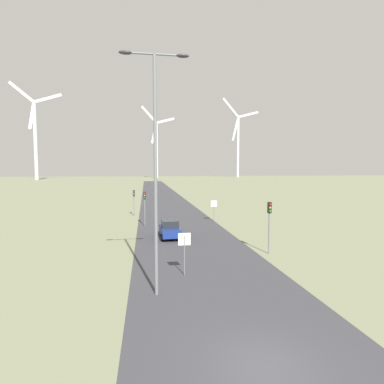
{
  "coord_description": "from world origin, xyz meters",
  "views": [
    {
      "loc": [
        -3.99,
        -9.4,
        6.87
      ],
      "look_at": [
        0.0,
        16.32,
        4.9
      ],
      "focal_mm": 28.0,
      "sensor_mm": 36.0,
      "label": 1
    }
  ],
  "objects": [
    {
      "name": "stop_sign_near",
      "position": [
        -1.56,
        9.47,
        1.95
      ],
      "size": [
        0.81,
        0.07,
        2.78
      ],
      "color": "slate",
      "rests_on": "ground"
    },
    {
      "name": "road_surface",
      "position": [
        0.0,
        48.0,
        0.0
      ],
      "size": [
        10.0,
        240.0,
        0.01
      ],
      "color": "#38383D",
      "rests_on": "ground"
    },
    {
      "name": "wind_turbine_far_left",
      "position": [
        -74.62,
        200.32,
        30.32
      ],
      "size": [
        30.38,
        6.85,
        62.21
      ],
      "color": "silver",
      "rests_on": "ground"
    },
    {
      "name": "wind_turbine_left",
      "position": [
        5.1,
        238.38,
        27.28
      ],
      "size": [
        27.61,
        11.91,
        57.02
      ],
      "color": "silver",
      "rests_on": "ground"
    },
    {
      "name": "traffic_light_post_mid_left",
      "position": [
        -5.74,
        35.3,
        2.8
      ],
      "size": [
        0.28,
        0.33,
        3.81
      ],
      "color": "slate",
      "rests_on": "ground"
    },
    {
      "name": "ground_plane",
      "position": [
        0.0,
        0.0,
        0.0
      ],
      "size": [
        600.0,
        600.0,
        0.0
      ],
      "primitive_type": "plane",
      "color": "#757A5B"
    },
    {
      "name": "traffic_light_post_near_left",
      "position": [
        -4.13,
        26.92,
        3.06
      ],
      "size": [
        0.28,
        0.34,
        4.19
      ],
      "color": "slate",
      "rests_on": "ground"
    },
    {
      "name": "stop_sign_far",
      "position": [
        4.96,
        29.26,
        1.91
      ],
      "size": [
        0.81,
        0.07,
        2.73
      ],
      "color": "slate",
      "rests_on": "ground"
    },
    {
      "name": "streetlamp",
      "position": [
        -3.47,
        6.71,
        7.86
      ],
      "size": [
        3.65,
        0.32,
        12.94
      ],
      "color": "slate",
      "rests_on": "ground"
    },
    {
      "name": "wind_turbine_center",
      "position": [
        78.7,
        252.98,
        32.81
      ],
      "size": [
        36.22,
        8.86,
        69.52
      ],
      "color": "silver",
      "rests_on": "ground"
    },
    {
      "name": "car_approaching",
      "position": [
        -1.65,
        20.29,
        0.91
      ],
      "size": [
        1.98,
        4.17,
        1.83
      ],
      "color": "navy",
      "rests_on": "ground"
    },
    {
      "name": "traffic_light_post_near_right",
      "position": [
        5.89,
        13.35,
        3.1
      ],
      "size": [
        0.28,
        0.33,
        4.24
      ],
      "color": "slate",
      "rests_on": "ground"
    }
  ]
}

